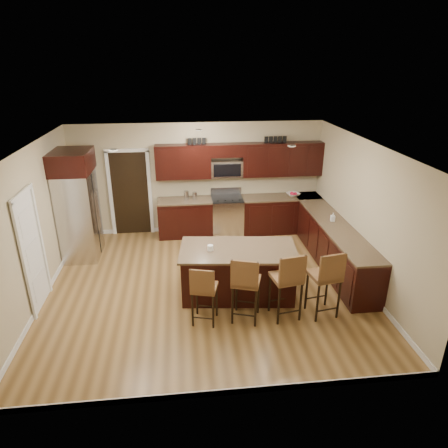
{
  "coord_description": "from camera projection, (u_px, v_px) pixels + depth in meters",
  "views": [
    {
      "loc": [
        -0.41,
        -6.67,
        4.08
      ],
      "look_at": [
        0.38,
        0.4,
        1.11
      ],
      "focal_mm": 32.0,
      "sensor_mm": 36.0,
      "label": 1
    }
  ],
  "objects": [
    {
      "name": "canister_tall",
      "position": [
        186.0,
        195.0,
        9.55
      ],
      "size": [
        0.12,
        0.12,
        0.22
      ],
      "primitive_type": "cylinder",
      "color": "silver",
      "rests_on": "base_cabinets"
    },
    {
      "name": "doorway",
      "position": [
        131.0,
        194.0,
        9.67
      ],
      "size": [
        0.85,
        0.03,
        2.06
      ],
      "primitive_type": "cube",
      "color": "black",
      "rests_on": "floor"
    },
    {
      "name": "stool_extra",
      "position": [
        327.0,
        276.0,
        6.55
      ],
      "size": [
        0.53,
        0.53,
        1.22
      ],
      "rotation": [
        0.0,
        0.0,
        0.17
      ],
      "color": "brown",
      "rests_on": "floor"
    },
    {
      "name": "stool_mid",
      "position": [
        246.0,
        282.0,
        6.42
      ],
      "size": [
        0.56,
        0.56,
        1.19
      ],
      "rotation": [
        0.0,
        0.0,
        -0.31
      ],
      "color": "brown",
      "rests_on": "floor"
    },
    {
      "name": "wall_back",
      "position": [
        198.0,
        179.0,
        9.73
      ],
      "size": [
        6.0,
        0.0,
        6.0
      ],
      "primitive_type": "plane",
      "rotation": [
        1.57,
        0.0,
        0.0
      ],
      "color": "tan",
      "rests_on": "floor"
    },
    {
      "name": "island",
      "position": [
        238.0,
        273.0,
        7.32
      ],
      "size": [
        2.19,
        1.31,
        0.92
      ],
      "rotation": [
        0.0,
        0.0,
        -0.11
      ],
      "color": "black",
      "rests_on": "floor"
    },
    {
      "name": "canister_short",
      "position": [
        195.0,
        196.0,
        9.58
      ],
      "size": [
        0.11,
        0.11,
        0.18
      ],
      "primitive_type": "cylinder",
      "color": "silver",
      "rests_on": "base_cabinets"
    },
    {
      "name": "wall_left",
      "position": [
        33.0,
        228.0,
        6.9
      ],
      "size": [
        0.0,
        5.5,
        5.5
      ],
      "primitive_type": "plane",
      "rotation": [
        1.57,
        0.0,
        1.57
      ],
      "color": "tan",
      "rests_on": "floor"
    },
    {
      "name": "island_jar",
      "position": [
        210.0,
        248.0,
        7.06
      ],
      "size": [
        0.1,
        0.1,
        0.1
      ],
      "primitive_type": "cylinder",
      "color": "white",
      "rests_on": "island"
    },
    {
      "name": "pantry_door",
      "position": [
        32.0,
        253.0,
        6.76
      ],
      "size": [
        0.03,
        0.8,
        2.04
      ],
      "primitive_type": "cube",
      "color": "white",
      "rests_on": "floor"
    },
    {
      "name": "range",
      "position": [
        227.0,
        215.0,
        9.86
      ],
      "size": [
        0.76,
        0.64,
        1.11
      ],
      "color": "silver",
      "rests_on": "floor"
    },
    {
      "name": "microwave",
      "position": [
        226.0,
        169.0,
        9.56
      ],
      "size": [
        0.76,
        0.31,
        0.4
      ],
      "primitive_type": "cube",
      "color": "silver",
      "rests_on": "upper_cabinets"
    },
    {
      "name": "ceiling",
      "position": [
        204.0,
        147.0,
        6.69
      ],
      "size": [
        6.0,
        6.0,
        0.0
      ],
      "primitive_type": "plane",
      "rotation": [
        3.14,
        0.0,
        0.0
      ],
      "color": "silver",
      "rests_on": "wall_back"
    },
    {
      "name": "refrigerator",
      "position": [
        78.0,
        205.0,
        8.45
      ],
      "size": [
        0.79,
        1.01,
        2.35
      ],
      "color": "silver",
      "rests_on": "floor"
    },
    {
      "name": "soap_bottle",
      "position": [
        333.0,
        217.0,
        8.31
      ],
      "size": [
        0.09,
        0.09,
        0.18
      ],
      "primitive_type": "imported",
      "rotation": [
        0.0,
        0.0,
        -0.13
      ],
      "color": "#B2B2B2",
      "rests_on": "base_cabinets"
    },
    {
      "name": "fruit_bowl",
      "position": [
        293.0,
        194.0,
        9.84
      ],
      "size": [
        0.4,
        0.4,
        0.08
      ],
      "primitive_type": "imported",
      "rotation": [
        0.0,
        0.0,
        0.34
      ],
      "color": "silver",
      "rests_on": "base_cabinets"
    },
    {
      "name": "floor_mat",
      "position": [
        208.0,
        249.0,
        9.18
      ],
      "size": [
        0.92,
        0.71,
        0.01
      ],
      "primitive_type": "cube",
      "rotation": [
        0.0,
        0.0,
        0.22
      ],
      "color": "brown",
      "rests_on": "floor"
    },
    {
      "name": "letter_decor",
      "position": [
        236.0,
        140.0,
        9.31
      ],
      "size": [
        2.2,
        0.03,
        0.15
      ],
      "primitive_type": null,
      "color": "black",
      "rests_on": "upper_cabinets"
    },
    {
      "name": "floor",
      "position": [
        207.0,
        285.0,
        7.73
      ],
      "size": [
        6.0,
        6.0,
        0.0
      ],
      "primitive_type": "plane",
      "color": "olive",
      "rests_on": "ground"
    },
    {
      "name": "upper_cabinets",
      "position": [
        242.0,
        159.0,
        9.5
      ],
      "size": [
        4.0,
        0.33,
        0.8
      ],
      "color": "black",
      "rests_on": "wall_back"
    },
    {
      "name": "stool_left",
      "position": [
        204.0,
        289.0,
        6.39
      ],
      "size": [
        0.48,
        0.48,
        1.06
      ],
      "rotation": [
        0.0,
        0.0,
        -0.26
      ],
      "color": "brown",
      "rests_on": "floor"
    },
    {
      "name": "stool_right",
      "position": [
        288.0,
        279.0,
        6.48
      ],
      "size": [
        0.53,
        0.53,
        1.22
      ],
      "rotation": [
        0.0,
        0.0,
        0.17
      ],
      "color": "brown",
      "rests_on": "floor"
    },
    {
      "name": "wall_right",
      "position": [
        365.0,
        214.0,
        7.51
      ],
      "size": [
        0.0,
        5.5,
        5.5
      ],
      "primitive_type": "plane",
      "rotation": [
        1.57,
        0.0,
        -1.57
      ],
      "color": "tan",
      "rests_on": "floor"
    },
    {
      "name": "base_cabinets",
      "position": [
        286.0,
        230.0,
        9.07
      ],
      "size": [
        4.02,
        3.96,
        0.92
      ],
      "color": "black",
      "rests_on": "floor"
    }
  ]
}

